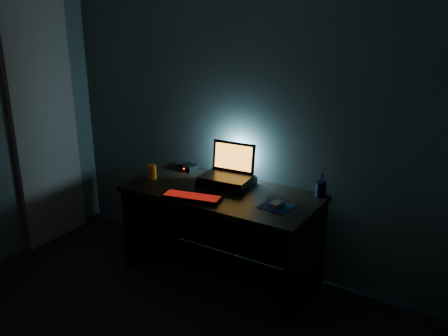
% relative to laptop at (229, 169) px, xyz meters
% --- Properties ---
extents(room, '(3.50, 4.00, 2.50)m').
position_rel_laptop_xyz_m(room, '(0.03, -1.79, 0.38)').
color(room, black).
rests_on(room, ground).
extents(desk, '(1.50, 0.70, 0.75)m').
position_rel_laptop_xyz_m(desk, '(0.03, -0.12, -0.38)').
color(desk, black).
rests_on(desk, ground).
extents(curtain, '(0.06, 0.65, 2.30)m').
position_rel_laptop_xyz_m(curtain, '(-1.68, -0.37, 0.28)').
color(curtain, '#B7AC92').
rests_on(curtain, ground).
extents(riser, '(0.42, 0.33, 0.06)m').
position_rel_laptop_xyz_m(riser, '(0.00, -0.05, -0.09)').
color(riser, black).
rests_on(riser, desk).
extents(laptop, '(0.40, 0.31, 0.26)m').
position_rel_laptop_xyz_m(laptop, '(0.00, 0.00, 0.00)').
color(laptop, black).
rests_on(laptop, riser).
extents(keyboard, '(0.45, 0.23, 0.03)m').
position_rel_laptop_xyz_m(keyboard, '(-0.07, -0.42, -0.11)').
color(keyboard, black).
rests_on(keyboard, desk).
extents(mousepad, '(0.23, 0.21, 0.00)m').
position_rel_laptop_xyz_m(mousepad, '(0.53, -0.22, -0.12)').
color(mousepad, '#0B284F').
rests_on(mousepad, desk).
extents(mouse, '(0.07, 0.11, 0.03)m').
position_rel_laptop_xyz_m(mouse, '(0.53, -0.22, -0.10)').
color(mouse, gray).
rests_on(mouse, mousepad).
extents(pen_cup, '(0.10, 0.10, 0.11)m').
position_rel_laptop_xyz_m(pen_cup, '(0.71, 0.13, -0.06)').
color(pen_cup, black).
rests_on(pen_cup, desk).
extents(juice_glass, '(0.09, 0.09, 0.12)m').
position_rel_laptop_xyz_m(juice_glass, '(-0.58, -0.24, -0.06)').
color(juice_glass, orange).
rests_on(juice_glass, desk).
extents(router, '(0.16, 0.14, 0.05)m').
position_rel_laptop_xyz_m(router, '(-0.46, 0.09, -0.10)').
color(router, black).
rests_on(router, desk).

